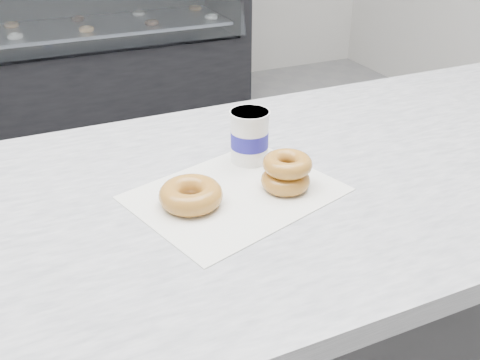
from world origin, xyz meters
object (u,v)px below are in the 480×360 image
(donut_stack, at_px, (286,172))
(coffee_cup, at_px, (250,136))
(donut_single, at_px, (191,195))
(display_case, at_px, (51,45))

(donut_stack, relative_size, coffee_cup, 1.19)
(coffee_cup, bearing_deg, donut_single, -170.52)
(display_case, height_order, donut_single, display_case)
(donut_single, distance_m, donut_stack, 0.17)
(display_case, distance_m, donut_stack, 2.80)
(display_case, distance_m, coffee_cup, 2.68)
(donut_stack, xyz_separation_m, coffee_cup, (-0.01, 0.12, 0.02))
(donut_stack, bearing_deg, donut_single, 175.23)
(display_case, bearing_deg, donut_stack, -87.23)
(donut_single, height_order, coffee_cup, coffee_cup)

